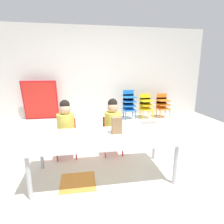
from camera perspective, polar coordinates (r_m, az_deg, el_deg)
The scene contains 13 objects.
ground_plane at distance 3.29m, azimuth -2.36°, elevation -11.61°, with size 6.59×4.81×0.02m.
back_wall at distance 5.39m, azimuth -5.88°, elevation 11.95°, with size 6.59×0.10×2.52m, color beige.
craft_table at distance 2.35m, azimuth -2.75°, elevation -8.50°, with size 1.82×0.77×0.55m.
seated_child_near_camera at distance 2.91m, azimuth -14.14°, elevation -3.53°, with size 0.32×0.31×0.92m.
seated_child_middle_seat at distance 2.94m, azimuth 0.19°, elevation -2.94°, with size 0.34×0.34×0.92m.
kid_chair_blue_stack at distance 5.16m, azimuth 5.33°, elevation 2.93°, with size 0.32×0.30×0.80m.
kid_chair_yellow_stack at distance 5.32m, azimuth 10.52°, elevation 2.41°, with size 0.32×0.30×0.68m.
kid_chair_orange_stack at distance 5.52m, azimuth 15.45°, elevation 2.53°, with size 0.32×0.30×0.68m.
folded_activity_table at distance 5.35m, azimuth -21.29°, elevation 3.33°, with size 0.90×0.29×1.09m.
paper_bag_brown at distance 2.40m, azimuth 1.47°, elevation -4.12°, with size 0.13×0.09×0.22m, color #9E754C.
paper_plate_near_edge at distance 2.38m, azimuth -17.21°, elevation -7.62°, with size 0.18×0.18×0.01m, color white.
paper_plate_center_table at distance 2.41m, azimuth -10.81°, elevation -7.01°, with size 0.18×0.18×0.01m, color white.
donut_powdered_on_plate at distance 2.37m, azimuth -17.25°, elevation -7.14°, with size 0.11×0.11×0.03m, color white.
Camera 1 is at (-0.37, -2.97, 1.37)m, focal length 29.47 mm.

